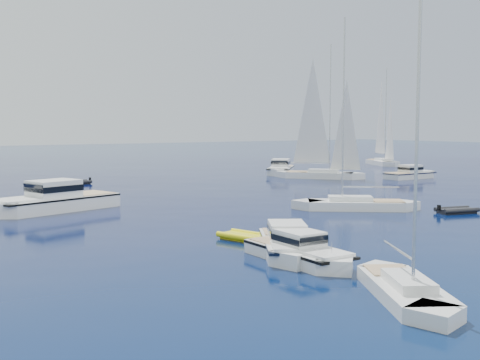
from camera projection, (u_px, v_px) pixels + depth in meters
name	position (u px, v px, depth m)	size (l,w,h in m)	color
ground	(438.00, 250.00, 34.27)	(400.00, 400.00, 0.00)	#072549
motor_cruiser_near	(301.00, 262.00, 31.35)	(2.47, 8.07, 2.12)	white
motor_cruiser_left	(287.00, 254.00, 33.28)	(2.62, 8.58, 2.25)	white
motor_cruiser_centre	(52.00, 211.00, 50.03)	(3.86, 12.60, 3.31)	white
motor_cruiser_far_r	(411.00, 178.00, 80.88)	(2.76, 9.02, 2.37)	silver
motor_cruiser_distant	(281.00, 174.00, 88.68)	(3.28, 10.73, 2.82)	white
sailboat_fore	(405.00, 298.00, 24.86)	(2.40, 9.24, 13.59)	silver
sailboat_mid_r	(355.00, 209.00, 51.01)	(2.96, 11.39, 16.74)	white
sailboat_sails_r	(320.00, 178.00, 81.21)	(3.29, 12.65, 18.59)	white
sailboat_sails_far	(382.00, 165.00, 108.85)	(3.20, 12.29, 18.07)	white
tender_yellow	(247.00, 240.00, 37.27)	(2.09, 3.85, 0.95)	yellow
tender_grey_near	(457.00, 213.00, 48.95)	(1.94, 3.52, 0.95)	black
tender_grey_far	(76.00, 184.00, 72.76)	(2.07, 3.81, 0.95)	black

